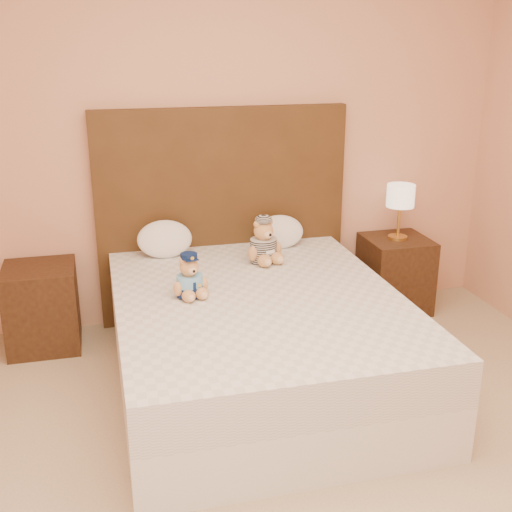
# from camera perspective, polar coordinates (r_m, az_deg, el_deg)

# --- Properties ---
(room_walls) EXTENTS (4.04, 4.52, 2.72)m
(room_walls) POSITION_cam_1_polar(r_m,az_deg,el_deg) (2.66, 4.44, 15.90)
(room_walls) COLOR tan
(room_walls) RESTS_ON ground
(bed) EXTENTS (1.60, 2.00, 0.55)m
(bed) POSITION_cam_1_polar(r_m,az_deg,el_deg) (3.76, 0.23, -7.42)
(bed) COLOR white
(bed) RESTS_ON ground
(headboard) EXTENTS (1.75, 0.08, 1.50)m
(headboard) POSITION_cam_1_polar(r_m,az_deg,el_deg) (4.51, -2.96, 3.59)
(headboard) COLOR #462D15
(headboard) RESTS_ON ground
(nightstand_left) EXTENTS (0.45, 0.45, 0.55)m
(nightstand_left) POSITION_cam_1_polar(r_m,az_deg,el_deg) (4.41, -18.47, -4.33)
(nightstand_left) COLOR #3C2613
(nightstand_left) RESTS_ON ground
(nightstand_right) EXTENTS (0.45, 0.45, 0.55)m
(nightstand_right) POSITION_cam_1_polar(r_m,az_deg,el_deg) (4.86, 12.23, -1.56)
(nightstand_right) COLOR #3C2613
(nightstand_right) RESTS_ON ground
(lamp) EXTENTS (0.20, 0.20, 0.40)m
(lamp) POSITION_cam_1_polar(r_m,az_deg,el_deg) (4.70, 12.72, 5.01)
(lamp) COLOR gold
(lamp) RESTS_ON nightstand_right
(teddy_police) EXTENTS (0.27, 0.26, 0.25)m
(teddy_police) POSITION_cam_1_polar(r_m,az_deg,el_deg) (3.61, -5.93, -1.72)
(teddy_police) COLOR tan
(teddy_police) RESTS_ON bed
(teddy_prisoner) EXTENTS (0.32, 0.32, 0.29)m
(teddy_prisoner) POSITION_cam_1_polar(r_m,az_deg,el_deg) (4.14, 0.67, 1.39)
(teddy_prisoner) COLOR tan
(teddy_prisoner) RESTS_ON bed
(pillow_left) EXTENTS (0.36, 0.24, 0.26)m
(pillow_left) POSITION_cam_1_polar(r_m,az_deg,el_deg) (4.30, -8.13, 1.65)
(pillow_left) COLOR white
(pillow_left) RESTS_ON bed
(pillow_right) EXTENTS (0.34, 0.22, 0.24)m
(pillow_right) POSITION_cam_1_polar(r_m,az_deg,el_deg) (4.45, 2.13, 2.30)
(pillow_right) COLOR white
(pillow_right) RESTS_ON bed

